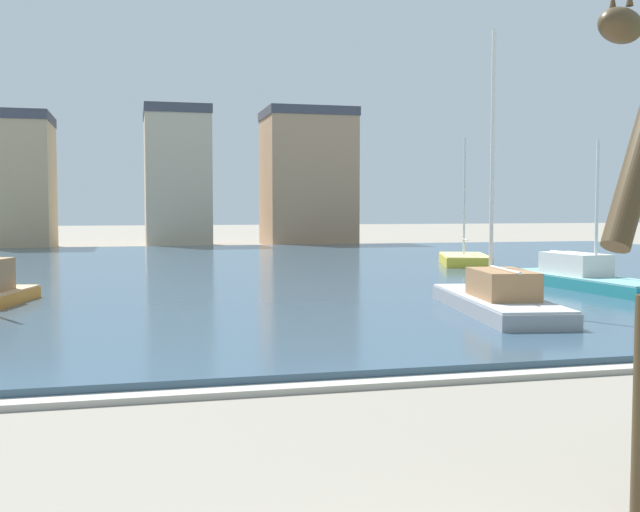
{
  "coord_description": "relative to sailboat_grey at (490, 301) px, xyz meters",
  "views": [
    {
      "loc": [
        -2.97,
        -4.23,
        3.34
      ],
      "look_at": [
        1.39,
        13.28,
        2.2
      ],
      "focal_mm": 42.22,
      "sensor_mm": 36.0,
      "label": 1
    }
  ],
  "objects": [
    {
      "name": "harbor_water",
      "position": [
        -7.55,
        17.52,
        -0.4
      ],
      "size": [
        78.43,
        49.61,
        0.26
      ],
      "primitive_type": "cube",
      "color": "#334C60",
      "rests_on": "ground"
    },
    {
      "name": "quay_edge_coping",
      "position": [
        -7.55,
        -7.53,
        -0.47
      ],
      "size": [
        78.43,
        0.5,
        0.12
      ],
      "primitive_type": "cube",
      "color": "#ADA89E",
      "rests_on": "ground"
    },
    {
      "name": "sailboat_grey",
      "position": [
        0.0,
        0.0,
        0.0
      ],
      "size": [
        3.28,
        8.65,
        8.67
      ],
      "color": "#939399",
      "rests_on": "ground"
    },
    {
      "name": "sailboat_yellow",
      "position": [
        7.29,
        17.75,
        -0.1
      ],
      "size": [
        4.06,
        6.43,
        7.22
      ],
      "color": "gold",
      "rests_on": "ground"
    },
    {
      "name": "sailboat_teal",
      "position": [
        6.45,
        4.23,
        -0.01
      ],
      "size": [
        2.66,
        9.39,
        5.92
      ],
      "color": "teal",
      "rests_on": "ground"
    },
    {
      "name": "townhouse_wide_warehouse",
      "position": [
        -19.49,
        45.35,
        5.03
      ],
      "size": [
        5.17,
        7.62,
        11.1
      ],
      "color": "tan",
      "rests_on": "ground"
    },
    {
      "name": "townhouse_end_terrace",
      "position": [
        -6.71,
        47.03,
        5.55
      ],
      "size": [
        5.62,
        7.98,
        12.15
      ],
      "color": "#C6B293",
      "rests_on": "ground"
    },
    {
      "name": "townhouse_narrow_midrow",
      "position": [
        5.13,
        46.86,
        5.66
      ],
      "size": [
        8.03,
        7.21,
        12.36
      ],
      "color": "tan",
      "rests_on": "ground"
    }
  ]
}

